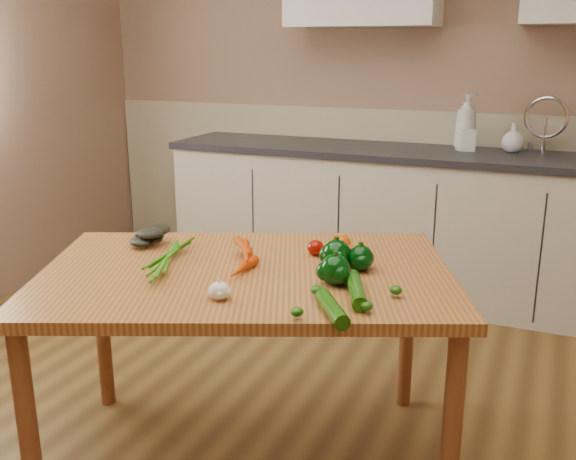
# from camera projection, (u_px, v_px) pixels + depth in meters

# --- Properties ---
(room) EXTENTS (4.04, 5.04, 2.64)m
(room) POSITION_uv_depth(u_px,v_px,m) (192.00, 125.00, 2.01)
(room) COLOR brown
(room) RESTS_ON ground
(counter_run) EXTENTS (2.84, 0.64, 1.14)m
(counter_run) POSITION_uv_depth(u_px,v_px,m) (399.00, 221.00, 3.93)
(counter_run) COLOR #BEB49E
(counter_run) RESTS_ON ground
(table) EXTENTS (1.64, 1.37, 0.75)m
(table) POSITION_uv_depth(u_px,v_px,m) (247.00, 292.00, 2.22)
(table) COLOR #B06B33
(table) RESTS_ON ground
(soap_bottle_a) EXTENTS (0.17, 0.17, 0.33)m
(soap_bottle_a) POSITION_uv_depth(u_px,v_px,m) (466.00, 122.00, 3.72)
(soap_bottle_a) COLOR silver
(soap_bottle_a) RESTS_ON counter_run
(soap_bottle_b) EXTENTS (0.10, 0.10, 0.19)m
(soap_bottle_b) POSITION_uv_depth(u_px,v_px,m) (469.00, 134.00, 3.72)
(soap_bottle_b) COLOR silver
(soap_bottle_b) RESTS_ON counter_run
(soap_bottle_c) EXTENTS (0.18, 0.18, 0.16)m
(soap_bottle_c) POSITION_uv_depth(u_px,v_px,m) (513.00, 138.00, 3.68)
(soap_bottle_c) COLOR silver
(soap_bottle_c) RESTS_ON counter_run
(carrot_bunch) EXTENTS (0.32, 0.28, 0.07)m
(carrot_bunch) POSITION_uv_depth(u_px,v_px,m) (219.00, 255.00, 2.23)
(carrot_bunch) COLOR #C53C04
(carrot_bunch) RESTS_ON table
(leafy_greens) EXTENTS (0.20, 0.18, 0.10)m
(leafy_greens) POSITION_uv_depth(u_px,v_px,m) (149.00, 233.00, 2.44)
(leafy_greens) COLOR black
(leafy_greens) RESTS_ON table
(garlic_bulb) EXTENTS (0.07, 0.07, 0.06)m
(garlic_bulb) POSITION_uv_depth(u_px,v_px,m) (219.00, 291.00, 1.93)
(garlic_bulb) COLOR white
(garlic_bulb) RESTS_ON table
(pepper_a) EXTENTS (0.10, 0.10, 0.10)m
(pepper_a) POSITION_uv_depth(u_px,v_px,m) (336.00, 255.00, 2.19)
(pepper_a) COLOR black
(pepper_a) RESTS_ON table
(pepper_b) EXTENTS (0.09, 0.09, 0.09)m
(pepper_b) POSITION_uv_depth(u_px,v_px,m) (361.00, 258.00, 2.18)
(pepper_b) COLOR black
(pepper_b) RESTS_ON table
(pepper_c) EXTENTS (0.10, 0.10, 0.10)m
(pepper_c) POSITION_uv_depth(u_px,v_px,m) (335.00, 270.00, 2.05)
(pepper_c) COLOR black
(pepper_c) RESTS_ON table
(tomato_a) EXTENTS (0.06, 0.06, 0.06)m
(tomato_a) POSITION_uv_depth(u_px,v_px,m) (316.00, 248.00, 2.34)
(tomato_a) COLOR #840A02
(tomato_a) RESTS_ON table
(tomato_b) EXTENTS (0.07, 0.07, 0.07)m
(tomato_b) POSITION_uv_depth(u_px,v_px,m) (341.00, 243.00, 2.38)
(tomato_b) COLOR #CE4905
(tomato_b) RESTS_ON table
(tomato_c) EXTENTS (0.06, 0.06, 0.06)m
(tomato_c) POSITION_uv_depth(u_px,v_px,m) (348.00, 252.00, 2.29)
(tomato_c) COLOR #CE4905
(tomato_c) RESTS_ON table
(zucchini_a) EXTENTS (0.14, 0.24, 0.05)m
(zucchini_a) POSITION_uv_depth(u_px,v_px,m) (356.00, 290.00, 1.94)
(zucchini_a) COLOR #144607
(zucchini_a) RESTS_ON table
(zucchini_b) EXTENTS (0.16, 0.19, 0.05)m
(zucchini_b) POSITION_uv_depth(u_px,v_px,m) (332.00, 309.00, 1.81)
(zucchini_b) COLOR #144607
(zucchini_b) RESTS_ON table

